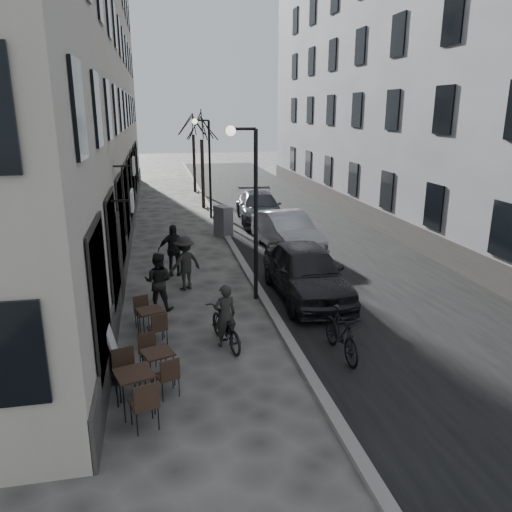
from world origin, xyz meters
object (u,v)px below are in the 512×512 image
object	(u,v)px
utility_cabinet	(223,221)
car_far	(259,208)
tree_far	(193,123)
streetlamp_near	(250,195)
streetlamp_far	(206,158)
moped	(341,334)
bistro_set_c	(150,320)
pedestrian_far	(173,250)
car_near	(306,271)
car_mid	(287,232)
pedestrian_mid	(185,263)
bistro_set_b	(158,364)
bicycle	(225,327)
tree_near	(201,125)
bistro_set_a	(135,388)
sign_board	(116,357)
pedestrian_near	(158,281)

from	to	relation	value
utility_cabinet	car_far	size ratio (longest dim) A/B	0.26
tree_far	streetlamp_near	bearing A→B (deg)	-90.20
streetlamp_far	tree_far	world-z (taller)	tree_far
car_far	moped	distance (m)	14.54
bistro_set_c	pedestrian_far	xyz separation A→B (m)	(0.79, 4.85, 0.45)
car_near	car_mid	xyz separation A→B (m)	(0.78, 5.24, -0.05)
utility_cabinet	moped	world-z (taller)	utility_cabinet
tree_far	pedestrian_mid	bearing A→B (deg)	-95.59
bistro_set_b	bicycle	distance (m)	2.18
tree_near	pedestrian_far	distance (m)	12.98
streetlamp_far	car_near	distance (m)	12.50
streetlamp_far	bicycle	size ratio (longest dim) A/B	2.82
bistro_set_a	moped	bearing A→B (deg)	-1.15
tree_near	car_near	xyz separation A→B (m)	(1.62, -15.16, -3.85)
tree_near	bistro_set_c	xyz separation A→B (m)	(-3.01, -17.07, -4.22)
streetlamp_far	bistro_set_c	xyz separation A→B (m)	(-2.94, -14.07, -2.72)
tree_far	car_far	distance (m)	11.47
car_mid	tree_near	bearing A→B (deg)	97.75
bistro_set_a	pedestrian_far	bearing A→B (deg)	65.23
utility_cabinet	car_mid	size ratio (longest dim) A/B	0.29
streetlamp_near	streetlamp_far	world-z (taller)	same
car_mid	pedestrian_far	bearing A→B (deg)	-159.44
bicycle	pedestrian_far	world-z (taller)	pedestrian_far
bicycle	car_far	world-z (taller)	car_far
tree_far	pedestrian_far	world-z (taller)	tree_far
pedestrian_mid	car_mid	size ratio (longest dim) A/B	0.37
tree_far	bistro_set_a	bearing A→B (deg)	-97.13
tree_near	sign_board	world-z (taller)	tree_near
car_near	moped	distance (m)	3.86
streetlamp_far	car_near	size ratio (longest dim) A/B	1.06
utility_cabinet	pedestrian_mid	distance (m)	7.02
tree_near	tree_far	size ratio (longest dim) A/B	1.00
tree_far	car_far	world-z (taller)	tree_far
utility_cabinet	bicycle	world-z (taller)	utility_cabinet
sign_board	utility_cabinet	bearing A→B (deg)	70.73
sign_board	pedestrian_mid	bearing A→B (deg)	70.18
tree_near	bistro_set_c	size ratio (longest dim) A/B	3.80
tree_far	pedestrian_near	bearing A→B (deg)	-97.42
bistro_set_b	pedestrian_far	bearing A→B (deg)	66.29
pedestrian_near	car_far	size ratio (longest dim) A/B	0.33
bistro_set_a	moped	distance (m)	4.78
pedestrian_near	car_near	world-z (taller)	pedestrian_near
pedestrian_mid	moped	size ratio (longest dim) A/B	0.93
sign_board	pedestrian_near	world-z (taller)	pedestrian_near
bistro_set_c	car_far	xyz separation A→B (m)	(5.41, 12.56, 0.31)
streetlamp_near	tree_far	world-z (taller)	tree_far
pedestrian_near	moped	world-z (taller)	pedestrian_near
sign_board	car_mid	world-z (taller)	car_mid
bicycle	tree_near	bearing A→B (deg)	-106.87
tree_near	moped	world-z (taller)	tree_near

